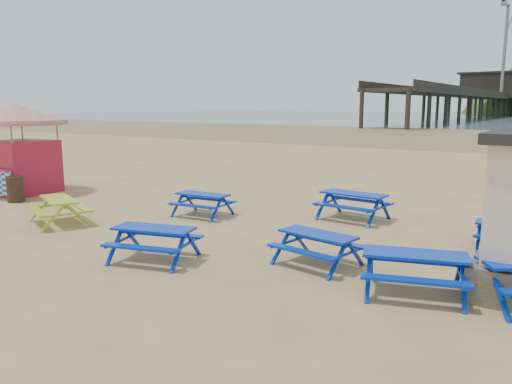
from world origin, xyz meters
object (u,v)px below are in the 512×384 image
Objects in this scene: picnic_table_blue_a at (203,205)px; litter_bin at (15,189)px; picnic_table_blue_b at (353,206)px; picnic_table_yellow at (60,211)px; ice_cream_kiosk at (17,137)px.

litter_bin is at bearing -169.47° from picnic_table_blue_a.
picnic_table_blue_b is 2.27× the size of litter_bin.
picnic_table_yellow is at bearing -15.89° from litter_bin.
picnic_table_blue_b is 0.48× the size of ice_cream_kiosk.
ice_cream_kiosk is (-13.60, -3.02, 1.90)m from picnic_table_blue_b.
picnic_table_yellow is 4.72m from litter_bin.
litter_bin reaches higher than picnic_table_yellow.
litter_bin is at bearing -155.63° from picnic_table_blue_b.
picnic_table_yellow reaches higher than picnic_table_blue_a.
picnic_table_yellow is (-2.97, -3.33, 0.03)m from picnic_table_blue_a.
picnic_table_blue_b reaches higher than picnic_table_yellow.
ice_cream_kiosk is (-6.23, 2.57, 1.93)m from picnic_table_yellow.
picnic_table_blue_a is at bearing 70.51° from picnic_table_yellow.
picnic_table_yellow is 0.52× the size of ice_cream_kiosk.
picnic_table_yellow is at bearing -136.40° from picnic_table_blue_a.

